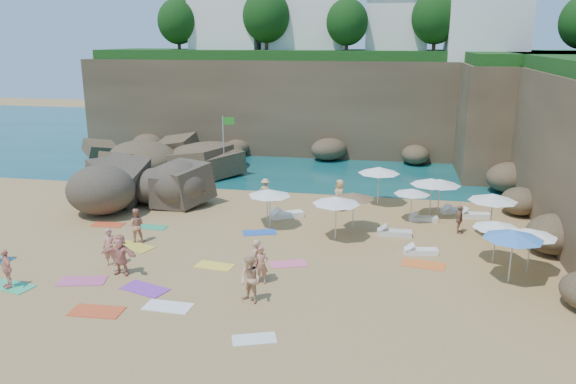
% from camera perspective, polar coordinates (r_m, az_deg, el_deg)
% --- Properties ---
extents(ground, '(120.00, 120.00, 0.00)m').
position_cam_1_polar(ground, '(27.71, -5.28, -5.40)').
color(ground, tan).
rests_on(ground, ground).
extents(seawater, '(120.00, 120.00, 0.00)m').
position_cam_1_polar(seawater, '(56.19, 3.31, 5.33)').
color(seawater, '#0C4751').
rests_on(seawater, ground).
extents(cliff_back, '(44.00, 8.00, 8.00)m').
position_cam_1_polar(cliff_back, '(50.46, 4.86, 8.74)').
color(cliff_back, brown).
rests_on(cliff_back, ground).
extents(cliff_corner, '(10.00, 12.00, 8.00)m').
position_cam_1_polar(cliff_corner, '(46.20, 23.09, 6.95)').
color(cliff_corner, brown).
rests_on(cliff_corner, ground).
extents(rock_promontory, '(12.00, 7.00, 2.00)m').
position_cam_1_polar(rock_promontory, '(45.86, -12.94, 2.65)').
color(rock_promontory, brown).
rests_on(rock_promontory, ground).
extents(clifftop_buildings, '(28.48, 9.48, 7.00)m').
position_cam_1_polar(clifftop_buildings, '(50.84, 6.29, 16.93)').
color(clifftop_buildings, white).
rests_on(clifftop_buildings, cliff_back).
extents(clifftop_trees, '(35.60, 23.82, 4.40)m').
position_cam_1_polar(clifftop_trees, '(44.45, 7.98, 17.13)').
color(clifftop_trees, '#11380F').
rests_on(clifftop_trees, ground).
extents(marina_masts, '(3.10, 0.10, 6.00)m').
position_cam_1_polar(marina_masts, '(60.21, -12.58, 8.54)').
color(marina_masts, white).
rests_on(marina_masts, ground).
extents(rock_outcrop, '(8.75, 7.47, 3.00)m').
position_cam_1_polar(rock_outcrop, '(34.78, -13.54, -1.42)').
color(rock_outcrop, brown).
rests_on(rock_outcrop, ground).
extents(flag_pole, '(0.85, 0.36, 4.50)m').
position_cam_1_polar(flag_pole, '(40.37, -6.39, 5.41)').
color(flag_pole, silver).
rests_on(flag_pole, ground).
extents(parasol_0, '(2.49, 2.49, 2.36)m').
position_cam_1_polar(parasol_0, '(34.00, 9.23, 2.20)').
color(parasol_0, silver).
rests_on(parasol_0, ground).
extents(parasol_1, '(1.98, 1.98, 1.87)m').
position_cam_1_polar(parasol_1, '(31.34, 12.48, 0.07)').
color(parasol_1, silver).
rests_on(parasol_1, ground).
extents(parasol_2, '(2.36, 2.36, 2.23)m').
position_cam_1_polar(parasol_2, '(32.36, 14.39, 1.03)').
color(parasol_2, silver).
rests_on(parasol_2, ground).
extents(parasol_3, '(2.33, 2.33, 2.20)m').
position_cam_1_polar(parasol_3, '(32.45, 15.18, 0.96)').
color(parasol_3, silver).
rests_on(parasol_3, ground).
extents(parasol_4, '(2.42, 2.42, 2.29)m').
position_cam_1_polar(parasol_4, '(29.86, 20.10, -0.52)').
color(parasol_4, silver).
rests_on(parasol_4, ground).
extents(parasol_5, '(2.24, 2.24, 2.12)m').
position_cam_1_polar(parasol_5, '(29.53, -1.87, -0.06)').
color(parasol_5, silver).
rests_on(parasol_5, ground).
extents(parasol_6, '(2.17, 2.17, 2.05)m').
position_cam_1_polar(parasol_6, '(29.33, 6.68, -0.38)').
color(parasol_6, silver).
rests_on(parasol_6, ground).
extents(parasol_7, '(2.39, 2.39, 2.26)m').
position_cam_1_polar(parasol_7, '(27.77, 4.93, -0.83)').
color(parasol_7, silver).
rests_on(parasol_7, ground).
extents(parasol_8, '(2.07, 2.07, 1.96)m').
position_cam_1_polar(parasol_8, '(26.60, 20.43, -3.13)').
color(parasol_8, silver).
rests_on(parasol_8, ground).
extents(parasol_9, '(2.05, 2.05, 1.94)m').
position_cam_1_polar(parasol_9, '(30.24, -2.14, -0.01)').
color(parasol_9, silver).
rests_on(parasol_9, ground).
extents(parasol_10, '(2.42, 2.42, 2.29)m').
position_cam_1_polar(parasol_10, '(24.60, 21.94, -4.03)').
color(parasol_10, silver).
rests_on(parasol_10, ground).
extents(parasol_11, '(2.14, 2.14, 2.02)m').
position_cam_1_polar(parasol_11, '(25.89, 23.50, -3.81)').
color(parasol_11, silver).
rests_on(parasol_11, ground).
extents(lounger_0, '(1.93, 1.49, 0.29)m').
position_cam_1_polar(lounger_0, '(31.73, -0.13, -2.33)').
color(lounger_0, white).
rests_on(lounger_0, ground).
extents(lounger_1, '(1.61, 0.68, 0.24)m').
position_cam_1_polar(lounger_1, '(32.02, 13.60, -2.66)').
color(lounger_1, silver).
rests_on(lounger_1, ground).
extents(lounger_2, '(1.68, 1.18, 0.25)m').
position_cam_1_polar(lounger_2, '(33.99, 16.59, -1.82)').
color(lounger_2, white).
rests_on(lounger_2, ground).
extents(lounger_3, '(1.77, 0.63, 0.27)m').
position_cam_1_polar(lounger_3, '(29.37, 10.76, -4.11)').
color(lounger_3, silver).
rests_on(lounger_3, ground).
extents(lounger_4, '(1.81, 0.77, 0.27)m').
position_cam_1_polar(lounger_4, '(33.36, 18.35, -2.27)').
color(lounger_4, white).
rests_on(lounger_4, ground).
extents(lounger_5, '(1.62, 0.81, 0.24)m').
position_cam_1_polar(lounger_5, '(27.22, 13.35, -5.89)').
color(lounger_5, white).
rests_on(lounger_5, ground).
extents(towel_1, '(2.11, 1.40, 0.03)m').
position_cam_1_polar(towel_1, '(25.20, -20.17, -8.47)').
color(towel_1, '#CF5087').
rests_on(towel_1, ground).
extents(towel_2, '(1.97, 1.06, 0.03)m').
position_cam_1_polar(towel_2, '(22.42, -18.86, -11.39)').
color(towel_2, '#E04B23').
rests_on(towel_2, ground).
extents(towel_3, '(2.01, 1.29, 0.03)m').
position_cam_1_polar(towel_3, '(25.82, -26.30, -8.58)').
color(towel_3, '#35BB7A').
rests_on(towel_3, ground).
extents(towel_4, '(1.75, 1.02, 0.03)m').
position_cam_1_polar(towel_4, '(25.38, -7.47, -7.44)').
color(towel_4, '#FEE543').
rests_on(towel_4, ground).
extents(towel_5, '(1.64, 1.21, 0.03)m').
position_cam_1_polar(towel_5, '(19.56, -3.45, -14.68)').
color(towel_5, white).
rests_on(towel_5, ground).
extents(towel_6, '(2.12, 1.50, 0.03)m').
position_cam_1_polar(towel_6, '(23.71, -14.34, -9.51)').
color(towel_6, purple).
rests_on(towel_6, ground).
extents(towel_7, '(1.76, 0.94, 0.03)m').
position_cam_1_polar(towel_7, '(32.02, -17.83, -3.18)').
color(towel_7, '#DF4D27').
rests_on(towel_7, ground).
extents(towel_8, '(1.92, 1.39, 0.03)m').
position_cam_1_polar(towel_8, '(29.34, -2.90, -4.12)').
color(towel_8, blue).
rests_on(towel_8, ground).
extents(towel_9, '(1.80, 1.33, 0.03)m').
position_cam_1_polar(towel_9, '(25.38, 0.02, -7.31)').
color(towel_9, '#FF6390').
rests_on(towel_9, ground).
extents(towel_10, '(2.00, 1.24, 0.03)m').
position_cam_1_polar(towel_10, '(26.03, 13.60, -7.16)').
color(towel_10, orange).
rests_on(towel_10, ground).
extents(towel_11, '(1.65, 0.85, 0.03)m').
position_cam_1_polar(towel_11, '(30.98, -13.69, -3.49)').
color(towel_11, '#2FA66B').
rests_on(towel_11, ground).
extents(towel_12, '(2.15, 1.55, 0.03)m').
position_cam_1_polar(towel_12, '(28.36, -15.34, -5.37)').
color(towel_12, gold).
rests_on(towel_12, ground).
extents(towel_13, '(1.81, 0.95, 0.03)m').
position_cam_1_polar(towel_13, '(22.07, -12.10, -11.32)').
color(towel_13, white).
rests_on(towel_13, ground).
extents(person_stand_0, '(0.71, 0.56, 1.72)m').
position_cam_1_polar(person_stand_0, '(26.17, -17.63, -5.36)').
color(person_stand_0, tan).
rests_on(person_stand_0, ground).
extents(person_stand_1, '(1.00, 0.88, 1.74)m').
position_cam_1_polar(person_stand_1, '(28.74, -15.18, -3.29)').
color(person_stand_1, tan).
rests_on(person_stand_1, ground).
extents(person_stand_2, '(0.99, 0.50, 1.48)m').
position_cam_1_polar(person_stand_2, '(34.56, -2.30, 0.17)').
color(person_stand_2, '#E2B180').
rests_on(person_stand_2, ground).
extents(person_stand_3, '(0.46, 0.91, 1.49)m').
position_cam_1_polar(person_stand_3, '(30.34, 17.03, -2.68)').
color(person_stand_3, '#906148').
rests_on(person_stand_3, ground).
extents(person_stand_4, '(0.87, 1.03, 1.86)m').
position_cam_1_polar(person_stand_4, '(32.95, 5.26, -0.30)').
color(person_stand_4, tan).
rests_on(person_stand_4, ground).
extents(person_stand_5, '(1.68, 0.68, 1.76)m').
position_cam_1_polar(person_stand_5, '(33.80, -9.70, -0.14)').
color(person_stand_5, tan).
rests_on(person_stand_5, ground).
extents(person_stand_6, '(0.49, 0.70, 1.83)m').
position_cam_1_polar(person_stand_6, '(23.39, -3.32, -6.98)').
color(person_stand_6, tan).
rests_on(person_stand_6, ground).
extents(person_lie_1, '(1.73, 1.87, 0.40)m').
position_cam_1_polar(person_lie_1, '(25.69, -26.53, -8.29)').
color(person_lie_1, '#FAA98E').
rests_on(person_lie_1, ground).
extents(person_lie_3, '(1.80, 1.92, 0.47)m').
position_cam_1_polar(person_lie_3, '(25.26, -16.54, -7.55)').
color(person_lie_3, tan).
rests_on(person_lie_3, ground).
extents(person_lie_4, '(0.76, 1.63, 0.38)m').
position_cam_1_polar(person_lie_4, '(23.46, -2.70, -8.83)').
color(person_lie_4, '#B37259').
rests_on(person_lie_4, ground).
extents(person_lie_5, '(1.58, 2.01, 0.69)m').
position_cam_1_polar(person_lie_5, '(21.85, -3.82, -10.31)').
color(person_lie_5, '#DCA77D').
rests_on(person_lie_5, ground).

